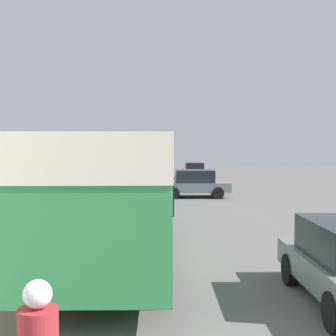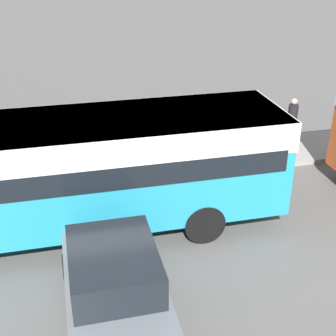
# 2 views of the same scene
# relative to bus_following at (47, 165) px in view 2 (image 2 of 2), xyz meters

# --- Properties ---
(bus_following) EXTENTS (2.61, 11.35, 2.91)m
(bus_following) POSITION_rel_bus_following_xyz_m (0.00, 0.00, 0.00)
(bus_following) COLOR teal
(bus_following) RESTS_ON ground_plane
(car_crossing) EXTENTS (3.81, 1.93, 1.51)m
(car_crossing) POSITION_rel_bus_following_xyz_m (3.09, 1.10, -1.12)
(car_crossing) COLOR slate
(car_crossing) RESTS_ON ground_plane
(pedestrian_near_curb) EXTENTS (0.32, 0.32, 1.68)m
(pedestrian_near_curb) POSITION_rel_bus_following_xyz_m (-3.30, 7.98, -0.88)
(pedestrian_near_curb) COLOR #232838
(pedestrian_near_curb) RESTS_ON sidewalk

